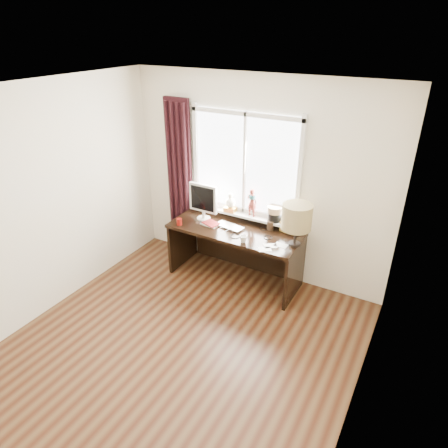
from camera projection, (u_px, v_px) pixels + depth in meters
The scene contains 18 objects.
floor at pixel (169, 360), 4.09m from camera, with size 3.50×4.00×0.00m, color #51361E.
ceiling at pixel (147, 98), 2.92m from camera, with size 3.50×4.00×0.00m, color white.
wall_back at pixel (256, 181), 5.06m from camera, with size 3.50×2.60×0.00m, color silver.
wall_left at pixel (29, 210), 4.27m from camera, with size 4.00×2.60×0.00m, color silver.
wall_right at pixel (363, 314), 2.74m from camera, with size 4.00×2.60×0.00m, color silver.
laptop at pixel (230, 227), 5.09m from camera, with size 0.37×0.24×0.03m, color silver.
mug at pixel (243, 239), 4.74m from camera, with size 0.09×0.08×0.09m, color white.
red_cup at pixel (179, 222), 5.15m from camera, with size 0.07×0.07×0.09m, color maroon.
window at pixel (245, 179), 5.08m from camera, with size 1.52×0.20×1.40m.
curtain at pixel (179, 181), 5.57m from camera, with size 0.38×0.09×2.25m.
desk at pixel (238, 242), 5.25m from camera, with size 1.70×0.70×0.75m.
monitor at pixel (203, 200), 5.21m from camera, with size 0.40×0.18×0.49m.
notebook_stack at pixel (211, 224), 5.17m from camera, with size 0.25×0.21×0.03m.
brush_holder at pixel (270, 225), 5.03m from camera, with size 0.09×0.09×0.25m.
icon_frame at pixel (283, 227), 4.97m from camera, with size 0.10×0.04×0.13m.
table_lamp at pixel (297, 217), 4.54m from camera, with size 0.35×0.35×0.52m.
loose_papers at pixel (272, 247), 4.66m from camera, with size 0.30×0.33×0.00m.
desk_cables at pixel (253, 235), 4.92m from camera, with size 0.51×0.49×0.01m.
Camera 1 is at (1.98, -2.36, 3.09)m, focal length 32.00 mm.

